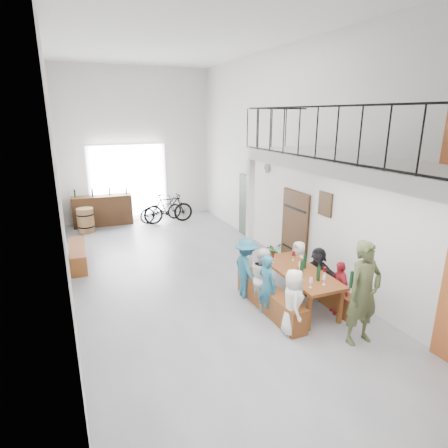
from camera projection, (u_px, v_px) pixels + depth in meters
name	position (u px, v px, depth m)	size (l,w,h in m)	color
floor	(193.00, 278.00, 9.18)	(12.00, 12.00, 0.00)	slate
room_walls	(189.00, 129.00, 8.17)	(12.00, 12.00, 12.00)	silver
gateway_portal	(129.00, 183.00, 13.83)	(2.80, 0.08, 2.80)	white
right_wall_decor	(338.00, 216.00, 8.10)	(0.07, 8.28, 5.07)	#9A4820
balcony	(360.00, 169.00, 6.37)	(1.52, 5.62, 4.00)	silver
tasting_table	(300.00, 274.00, 7.66)	(0.92, 2.08, 0.79)	brown
bench_inner	(269.00, 299.00, 7.60)	(0.35, 2.18, 0.50)	brown
bench_wall	(322.00, 289.00, 8.07)	(0.26, 1.96, 0.45)	brown
tableware	(306.00, 267.00, 7.45)	(0.61, 1.41, 0.35)	black
side_bench	(78.00, 255.00, 9.93)	(0.40, 1.81, 0.51)	brown
oak_barrel	(86.00, 220.00, 12.64)	(0.56, 0.56, 0.83)	olive
serving_counter	(103.00, 210.00, 13.42)	(2.04, 0.57, 1.08)	#3D2412
counter_bottles	(101.00, 192.00, 13.23)	(1.79, 0.23, 0.28)	black
guest_left_a	(293.00, 302.00, 6.71)	(0.61, 0.39, 1.24)	white
guest_left_b	(267.00, 285.00, 7.33)	(0.46, 0.30, 1.27)	#25637D
guest_left_c	(263.00, 277.00, 7.70)	(0.62, 0.48, 1.27)	white
guest_left_d	(246.00, 268.00, 8.07)	(0.86, 0.50, 1.34)	#25637D
guest_right_a	(339.00, 287.00, 7.44)	(0.64, 0.27, 1.09)	#A81C28
guest_right_b	(317.00, 273.00, 8.01)	(1.08, 0.34, 1.16)	black
guest_right_c	(298.00, 264.00, 8.60)	(0.53, 0.35, 1.09)	white
host_standing	(364.00, 293.00, 6.37)	(0.68, 0.45, 1.86)	#434A29
potted_plant	(274.00, 251.00, 10.30)	(0.43, 0.37, 0.48)	#1E4C19
bicycle_near	(161.00, 209.00, 13.93)	(0.60, 1.72, 0.90)	black
bicycle_far	(168.00, 208.00, 13.67)	(0.52, 1.83, 1.10)	black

